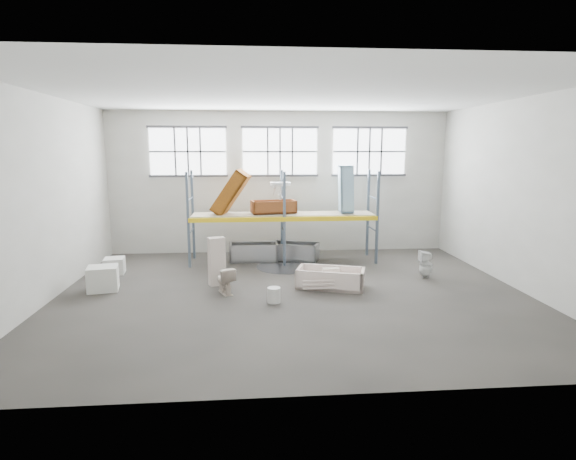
{
  "coord_description": "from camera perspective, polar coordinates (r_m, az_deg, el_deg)",
  "views": [
    {
      "loc": [
        -1.05,
        -11.29,
        3.67
      ],
      "look_at": [
        0.0,
        1.5,
        1.4
      ],
      "focal_mm": 28.42,
      "sensor_mm": 36.0,
      "label": 1
    }
  ],
  "objects": [
    {
      "name": "rack_upright_ma",
      "position": [
        14.39,
        -0.46,
        1.36
      ],
      "size": [
        0.08,
        0.08,
        3.0
      ],
      "primitive_type": "cube",
      "color": "slate",
      "rests_on": "floor"
    },
    {
      "name": "blue_tub_upright",
      "position": [
        15.19,
        7.25,
        5.14
      ],
      "size": [
        0.54,
        0.75,
        1.55
      ],
      "primitive_type": null,
      "rotation": [
        0.0,
        1.54,
        -0.07
      ],
      "color": "#8AB1CB",
      "rests_on": "shelf_deck"
    },
    {
      "name": "rack_upright_rb",
      "position": [
        16.06,
        9.97,
        2.11
      ],
      "size": [
        0.08,
        0.08,
        3.0
      ],
      "primitive_type": "cube",
      "color": "slate",
      "rests_on": "floor"
    },
    {
      "name": "toilet_white",
      "position": [
        13.8,
        16.86,
        -4.11
      ],
      "size": [
        0.38,
        0.37,
        0.8
      ],
      "primitive_type": "imported",
      "rotation": [
        0.0,
        0.0,
        -1.6
      ],
      "color": "white",
      "rests_on": "floor"
    },
    {
      "name": "steel_tub_right",
      "position": [
        15.42,
        0.86,
        -2.65
      ],
      "size": [
        1.71,
        1.21,
        0.57
      ],
      "primitive_type": null,
      "rotation": [
        0.0,
        0.0,
        -0.34
      ],
      "color": "#B0B2B8",
      "rests_on": "floor"
    },
    {
      "name": "rack_upright_la",
      "position": [
        14.48,
        -12.38,
        1.18
      ],
      "size": [
        0.08,
        0.08,
        3.0
      ],
      "primitive_type": "cube",
      "color": "slate",
      "rests_on": "floor"
    },
    {
      "name": "sink_in_tub",
      "position": [
        12.51,
        2.9,
        -6.27
      ],
      "size": [
        0.47,
        0.47,
        0.16
      ],
      "primitive_type": "imported",
      "rotation": [
        0.0,
        0.0,
        -0.02
      ],
      "color": "beige",
      "rests_on": "bathtub_beige"
    },
    {
      "name": "shelf_deck",
      "position": [
        14.97,
        -0.63,
        2.01
      ],
      "size": [
        5.9,
        1.1,
        0.03
      ],
      "primitive_type": "cube",
      "color": "gray",
      "rests_on": "floor"
    },
    {
      "name": "sink_on_shelf",
      "position": [
        14.8,
        -0.94,
        3.92
      ],
      "size": [
        0.72,
        0.59,
        0.59
      ],
      "primitive_type": "imported",
      "rotation": [
        0.0,
        0.0,
        0.13
      ],
      "color": "silver",
      "rests_on": "rust_tub_flat"
    },
    {
      "name": "carton_near",
      "position": [
        13.01,
        -22.15,
        -5.63
      ],
      "size": [
        0.86,
        0.78,
        0.64
      ],
      "primitive_type": "cube",
      "rotation": [
        0.0,
        0.0,
        0.19
      ],
      "color": "silver",
      "rests_on": "floor"
    },
    {
      "name": "carton_far",
      "position": [
        14.64,
        -20.9,
        -4.2
      ],
      "size": [
        0.64,
        0.64,
        0.48
      ],
      "primitive_type": "cube",
      "rotation": [
        0.0,
        0.0,
        0.14
      ],
      "color": "silver",
      "rests_on": "floor"
    },
    {
      "name": "wall_right",
      "position": [
        13.38,
        27.44,
        3.89
      ],
      "size": [
        0.1,
        10.0,
        5.0
      ],
      "primitive_type": "cube",
      "color": "#AAA89C",
      "rests_on": "ground"
    },
    {
      "name": "window_left",
      "position": [
        16.37,
        -12.41,
        9.56
      ],
      "size": [
        2.6,
        0.04,
        1.6
      ],
      "primitive_type": "cube",
      "color": "white",
      "rests_on": "wall_back"
    },
    {
      "name": "cistern_tall",
      "position": [
        12.61,
        -8.91,
        -3.89
      ],
      "size": [
        0.5,
        0.42,
        1.32
      ],
      "primitive_type": "cube",
      "rotation": [
        0.0,
        0.0,
        0.38
      ],
      "color": "beige",
      "rests_on": "floor"
    },
    {
      "name": "rack_upright_ra",
      "position": [
        14.91,
        11.12,
        1.48
      ],
      "size": [
        0.08,
        0.08,
        3.0
      ],
      "primitive_type": "cube",
      "color": "slate",
      "rests_on": "floor"
    },
    {
      "name": "rust_tub_tilted",
      "position": [
        14.87,
        -7.17,
        4.65
      ],
      "size": [
        1.38,
        0.97,
        1.54
      ],
      "primitive_type": null,
      "rotation": [
        0.0,
        -0.96,
        -0.2
      ],
      "color": "#9B590D",
      "rests_on": "shelf_deck"
    },
    {
      "name": "window_mid",
      "position": [
        16.26,
        -1.0,
        9.78
      ],
      "size": [
        2.6,
        0.04,
        1.6
      ],
      "primitive_type": "cube",
      "color": "white",
      "rests_on": "wall_back"
    },
    {
      "name": "window_right",
      "position": [
        16.77,
        10.13,
        9.64
      ],
      "size": [
        2.6,
        0.04,
        1.6
      ],
      "primitive_type": "cube",
      "color": "white",
      "rests_on": "wall_back"
    },
    {
      "name": "wet_patch",
      "position": [
        14.5,
        -0.39,
        -4.62
      ],
      "size": [
        1.8,
        1.8,
        0.0
      ],
      "primitive_type": "cylinder",
      "color": "black",
      "rests_on": "floor"
    },
    {
      "name": "bathtub_beige",
      "position": [
        12.37,
        5.36,
        -6.0
      ],
      "size": [
        1.95,
        1.33,
        0.52
      ],
      "primitive_type": null,
      "rotation": [
        0.0,
        0.0,
        -0.3
      ],
      "color": "silver",
      "rests_on": "floor"
    },
    {
      "name": "wall_left",
      "position": [
        12.4,
        -28.5,
        3.41
      ],
      "size": [
        0.1,
        10.0,
        5.0
      ],
      "primitive_type": "cube",
      "color": "#ACAAA0",
      "rests_on": "ground"
    },
    {
      "name": "rack_upright_mb",
      "position": [
        15.57,
        -0.78,
        2.02
      ],
      "size": [
        0.08,
        0.08,
        3.0
      ],
      "primitive_type": "cube",
      "color": "slate",
      "rests_on": "floor"
    },
    {
      "name": "rack_upright_lb",
      "position": [
        15.66,
        -11.81,
        1.85
      ],
      "size": [
        0.08,
        0.08,
        3.0
      ],
      "primitive_type": "cube",
      "color": "slate",
      "rests_on": "floor"
    },
    {
      "name": "ceiling",
      "position": [
        11.42,
        0.64,
        16.98
      ],
      "size": [
        12.0,
        10.0,
        0.1
      ],
      "primitive_type": "cube",
      "color": "silver",
      "rests_on": "ground"
    },
    {
      "name": "cistern_spare",
      "position": [
        12.53,
        5.38,
        -5.71
      ],
      "size": [
        0.47,
        0.25,
        0.43
      ],
      "primitive_type": "cube",
      "rotation": [
        0.0,
        0.0,
        0.09
      ],
      "color": "beige",
      "rests_on": "bathtub_beige"
    },
    {
      "name": "rack_beam_front",
      "position": [
        14.39,
        -0.46,
        1.36
      ],
      "size": [
        6.0,
        0.1,
        0.14
      ],
      "primitive_type": "cube",
      "color": "yellow",
      "rests_on": "floor"
    },
    {
      "name": "wall_front",
      "position": [
        6.43,
        4.77,
        -0.47
      ],
      "size": [
        12.0,
        0.1,
        5.0
      ],
      "primitive_type": "cube",
      "color": "#A5A399",
      "rests_on": "ground"
    },
    {
      "name": "toilet_beige",
      "position": [
        11.92,
        -7.9,
        -6.22
      ],
      "size": [
        0.62,
        0.78,
        0.7
      ],
      "primitive_type": "imported",
      "rotation": [
        0.0,
        0.0,
        3.53
      ],
      "color": "beige",
      "rests_on": "floor"
    },
    {
      "name": "bucket",
      "position": [
        11.18,
        -1.78,
        -8.13
      ],
      "size": [
        0.32,
        0.32,
        0.37
      ],
      "primitive_type": "cylinder",
      "rotation": [
        0.0,
        0.0,
        -0.02
      ],
      "color": "silver",
      "rests_on": "floor"
    },
    {
      "name": "wall_back",
      "position": [
        16.41,
        -1.02,
        5.94
      ],
      "size": [
        12.0,
        0.1,
        5.0
      ],
      "primitive_type": "cube",
      "color": "#ACAAA0",
      "rests_on": "ground"
    },
    {
      "name": "floor",
      "position": [
        11.93,
        0.59,
        -8.14
      ],
      "size": [
        12.0,
        10.0,
        0.1
      ],
      "primitive_type": "cube",
      "color": "#48433D",
      "rests_on": "ground"
    },
    {
      "name": "steel_tub_left",
      "position": [
        15.3,
        -4.33,
        -2.75
      ],
      "size": [
        1.61,
        0.78,
        0.58
      ],
      "primitive_type": null,
      "rotation": [
        0.0,
        0.0,
        0.02
      ],
      "color": "#B6B9BE",
      "rests_on": "floor"
    },
    {
      "name": "rack_beam_back",
      "position": [
        15.57,
        -0.78,
        2.02
      ],
      "size": [
        6.0,
        0.1,
        0.14
      ],
      "primitive_type": "cube",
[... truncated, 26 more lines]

